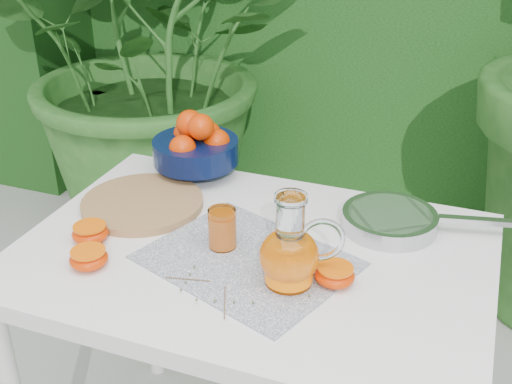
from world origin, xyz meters
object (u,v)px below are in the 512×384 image
at_px(cutting_board, 142,203).
at_px(juice_pitcher, 290,253).
at_px(saute_pan, 391,220).
at_px(fruit_bowl, 196,146).
at_px(white_table, 253,281).

xyz_separation_m(cutting_board, juice_pitcher, (0.43, -0.17, 0.06)).
distance_m(juice_pitcher, saute_pan, 0.32).
relative_size(cutting_board, juice_pitcher, 1.51).
height_order(cutting_board, juice_pitcher, juice_pitcher).
height_order(fruit_bowl, saute_pan, fruit_bowl).
relative_size(cutting_board, saute_pan, 0.75).
distance_m(cutting_board, fruit_bowl, 0.23).
relative_size(white_table, saute_pan, 2.55).
relative_size(juice_pitcher, saute_pan, 0.49).
relative_size(fruit_bowl, saute_pan, 0.67).
xyz_separation_m(fruit_bowl, juice_pitcher, (0.38, -0.39, -0.01)).
distance_m(cutting_board, juice_pitcher, 0.47).
distance_m(fruit_bowl, saute_pan, 0.54).
height_order(white_table, saute_pan, saute_pan).
height_order(white_table, juice_pitcher, juice_pitcher).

